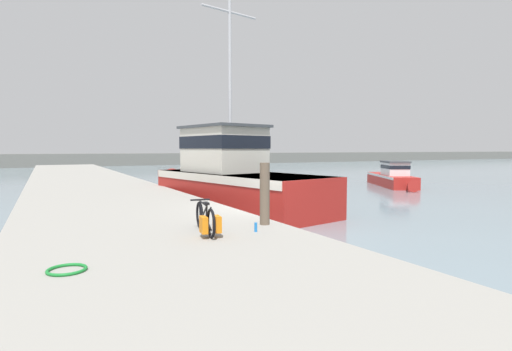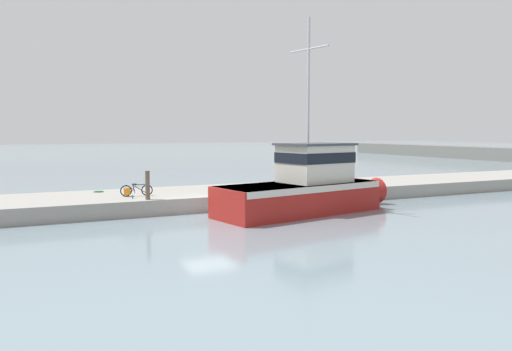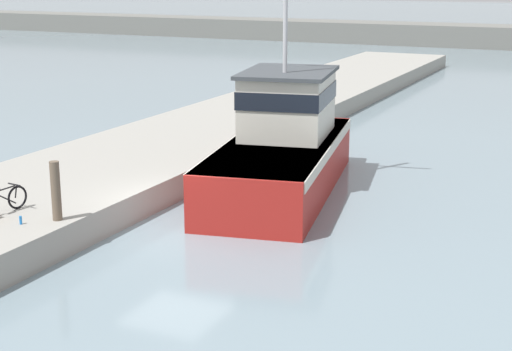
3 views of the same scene
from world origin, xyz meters
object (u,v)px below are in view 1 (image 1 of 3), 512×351
at_px(boat_white_moored, 235,163).
at_px(water_bottle_by_bike, 256,227).
at_px(boat_orange_near, 393,177).
at_px(mooring_post, 265,194).
at_px(bicycle_touring, 207,220).
at_px(fishing_boat_main, 231,176).

distance_m(boat_white_moored, water_bottle_by_bike, 48.63).
relative_size(boat_orange_near, water_bottle_by_bike, 36.17).
xyz_separation_m(boat_orange_near, mooring_post, (-17.13, -12.07, 0.90)).
bearing_deg(mooring_post, bicycle_touring, -166.06).
bearing_deg(bicycle_touring, boat_white_moored, 72.36).
height_order(boat_white_moored, boat_orange_near, boat_white_moored).
bearing_deg(water_bottle_by_bike, bicycle_touring, 166.69).
height_order(fishing_boat_main, boat_orange_near, fishing_boat_main).
height_order(boat_orange_near, bicycle_touring, boat_orange_near).
bearing_deg(bicycle_touring, boat_orange_near, 41.66).
relative_size(fishing_boat_main, boat_orange_near, 1.50).
relative_size(mooring_post, water_bottle_by_bike, 7.27).
xyz_separation_m(fishing_boat_main, mooring_post, (-2.68, -7.86, 0.14)).
xyz_separation_m(bicycle_touring, water_bottle_by_bike, (1.04, -0.25, -0.21)).
relative_size(boat_white_moored, boat_orange_near, 0.93).
bearing_deg(water_bottle_by_bike, mooring_post, 47.96).
height_order(boat_white_moored, mooring_post, boat_white_moored).
relative_size(boat_white_moored, mooring_post, 4.63).
bearing_deg(boat_white_moored, fishing_boat_main, -17.29).
relative_size(boat_orange_near, bicycle_touring, 4.31).
relative_size(bicycle_touring, water_bottle_by_bike, 8.39).
xyz_separation_m(fishing_boat_main, boat_white_moored, (16.85, 35.76, -0.74)).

